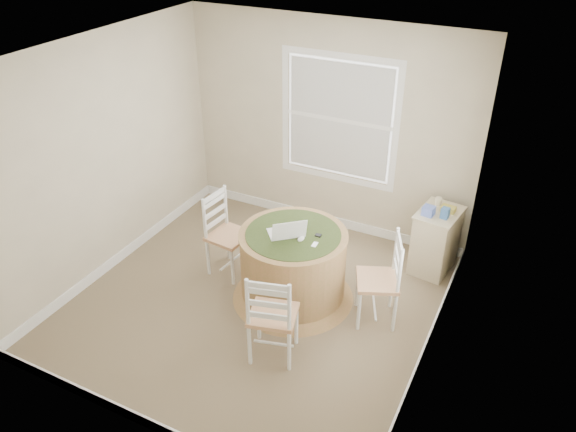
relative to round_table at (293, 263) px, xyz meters
The scene contains 14 objects.
room 0.88m from the round_table, 147.71° to the right, with size 3.64×3.64×2.64m.
round_table is the anchor object (origin of this frame).
chair_left 0.84m from the round_table, behind, with size 0.42×0.40×0.95m, color white, non-canonical shape.
chair_near 0.87m from the round_table, 75.92° to the right, with size 0.42×0.40×0.95m, color white, non-canonical shape.
chair_right 0.89m from the round_table, ahead, with size 0.42×0.40×0.95m, color white, non-canonical shape.
laptop 0.40m from the round_table, 134.06° to the right, with size 0.46×0.46×0.24m.
mouse 0.39m from the round_table, 27.07° to the right, with size 0.06×0.10×0.03m, color white.
phone 0.46m from the round_table, 17.36° to the right, with size 0.04×0.09×0.02m, color #B7BABF.
keys 0.44m from the round_table, 17.08° to the left, with size 0.06×0.05×0.03m, color black.
corner_chest 1.68m from the round_table, 44.44° to the left, with size 0.49×0.62×0.75m.
tissue_box 1.57m from the round_table, 43.85° to the left, with size 0.12×0.12×0.10m, color #5B73D1.
box_yellow 1.80m from the round_table, 43.92° to the left, with size 0.15×0.10×0.06m, color gold.
box_blue 1.70m from the round_table, 40.14° to the left, with size 0.08×0.08×0.12m, color #3867A9.
cup_cream 1.78m from the round_table, 48.94° to the left, with size 0.07×0.07×0.09m, color beige.
Camera 1 is at (2.38, -4.00, 3.84)m, focal length 35.00 mm.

